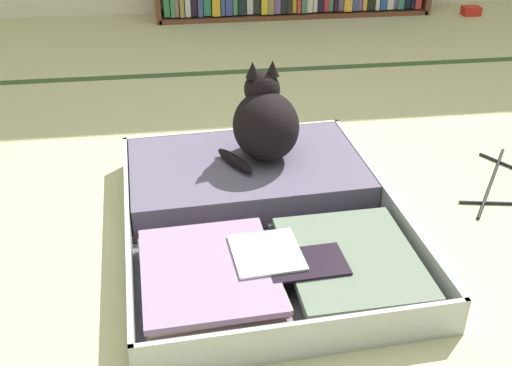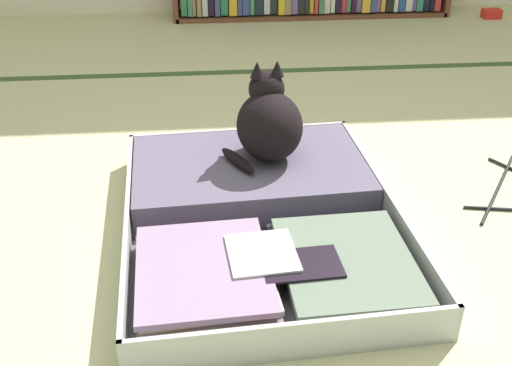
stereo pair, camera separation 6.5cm
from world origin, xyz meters
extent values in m
plane|color=#C1BC8D|center=(0.00, 0.00, 0.00)|extent=(10.00, 10.00, 0.00)
cube|color=#364F2A|center=(0.00, 1.37, 0.00)|extent=(4.80, 0.05, 0.00)
cube|color=brown|center=(0.34, 2.27, 0.01)|extent=(1.53, 0.23, 0.02)
cube|color=#B3B5B1|center=(-0.13, -0.11, 0.01)|extent=(0.74, 0.51, 0.01)
cube|color=#B3B5B1|center=(-0.12, -0.34, 0.05)|extent=(0.72, 0.06, 0.10)
cube|color=#B3B5B1|center=(-0.48, -0.13, 0.05)|extent=(0.04, 0.46, 0.10)
cube|color=#B3B5B1|center=(0.22, -0.09, 0.05)|extent=(0.04, 0.46, 0.10)
cube|color=#4D4E59|center=(-0.13, -0.11, 0.02)|extent=(0.72, 0.48, 0.01)
cube|color=#B3B5B1|center=(-0.16, 0.35, 0.01)|extent=(0.74, 0.51, 0.01)
cube|color=#B3B5B1|center=(-0.17, 0.58, 0.05)|extent=(0.72, 0.06, 0.10)
cube|color=#B3B5B1|center=(-0.51, 0.33, 0.05)|extent=(0.04, 0.46, 0.10)
cube|color=#B3B5B1|center=(0.19, 0.38, 0.05)|extent=(0.04, 0.46, 0.10)
cube|color=#4D4E59|center=(-0.16, 0.35, 0.02)|extent=(0.72, 0.48, 0.01)
cylinder|color=black|center=(-0.14, 0.12, 0.02)|extent=(0.70, 0.06, 0.02)
cube|color=slate|center=(-0.30, -0.12, 0.03)|extent=(0.33, 0.42, 0.01)
cube|color=slate|center=(-0.30, -0.12, 0.05)|extent=(0.34, 0.40, 0.02)
cube|color=tan|center=(-0.30, -0.11, 0.06)|extent=(0.34, 0.37, 0.01)
cube|color=gray|center=(-0.30, -0.12, 0.08)|extent=(0.33, 0.38, 0.02)
cube|color=silver|center=(0.04, -0.09, 0.03)|extent=(0.34, 0.36, 0.02)
cube|color=#22272F|center=(0.04, -0.10, 0.05)|extent=(0.35, 0.41, 0.02)
cube|color=slate|center=(0.04, -0.11, 0.07)|extent=(0.32, 0.39, 0.02)
cube|color=silver|center=(-0.16, -0.08, 0.09)|extent=(0.17, 0.18, 0.01)
cube|color=black|center=(-0.07, -0.13, 0.08)|extent=(0.19, 0.13, 0.01)
cube|color=#5B5269|center=(-0.16, 0.35, 0.06)|extent=(0.71, 0.47, 0.09)
torus|color=white|center=(-0.20, 0.32, 0.10)|extent=(0.09, 0.09, 0.01)
cylinder|color=black|center=(-0.37, 0.56, 0.05)|extent=(0.02, 0.02, 0.09)
cylinder|color=black|center=(0.03, 0.58, 0.05)|extent=(0.02, 0.02, 0.09)
cube|color=yellow|center=(-0.34, -0.34, 0.07)|extent=(0.03, 0.00, 0.02)
cube|color=red|center=(-0.19, -0.33, 0.06)|extent=(0.04, 0.00, 0.02)
cube|color=red|center=(0.05, -0.32, 0.06)|extent=(0.04, 0.00, 0.02)
ellipsoid|color=black|center=(-0.10, 0.38, 0.20)|extent=(0.21, 0.25, 0.20)
ellipsoid|color=black|center=(-0.10, 0.44, 0.15)|extent=(0.14, 0.09, 0.11)
sphere|color=black|center=(-0.10, 0.43, 0.30)|extent=(0.11, 0.11, 0.11)
cone|color=black|center=(-0.07, 0.43, 0.36)|extent=(0.04, 0.04, 0.05)
cone|color=black|center=(-0.13, 0.42, 0.36)|extent=(0.04, 0.04, 0.05)
sphere|color=#DEC545|center=(-0.08, 0.48, 0.30)|extent=(0.02, 0.02, 0.02)
sphere|color=#DEC545|center=(-0.12, 0.47, 0.30)|extent=(0.02, 0.02, 0.02)
ellipsoid|color=black|center=(-0.19, 0.33, 0.12)|extent=(0.11, 0.17, 0.03)
cylinder|color=black|center=(0.60, 0.30, 0.01)|extent=(0.28, 0.39, 0.01)
cylinder|color=black|center=(0.58, 0.17, 0.01)|extent=(0.26, 0.06, 0.01)
cube|color=red|center=(1.36, 2.12, 0.03)|extent=(0.10, 0.07, 0.05)
camera|label=1|loc=(-0.34, -1.25, 0.98)|focal=43.41mm
camera|label=2|loc=(-0.28, -1.26, 0.98)|focal=43.41mm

